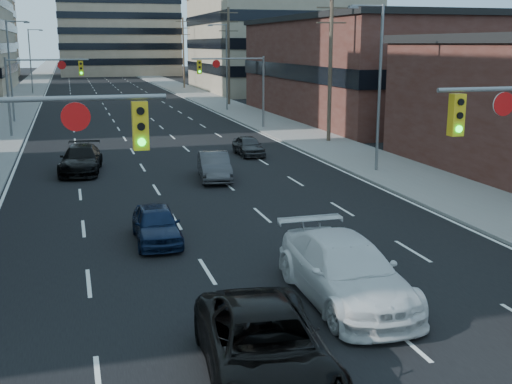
{
  "coord_description": "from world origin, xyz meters",
  "views": [
    {
      "loc": [
        -5.61,
        -6.66,
        6.96
      ],
      "look_at": [
        0.12,
        13.11,
        2.2
      ],
      "focal_mm": 45.0,
      "sensor_mm": 36.0,
      "label": 1
    }
  ],
  "objects": [
    {
      "name": "streetlight_left_far",
      "position": [
        -10.34,
        90.0,
        5.05
      ],
      "size": [
        2.03,
        0.22,
        9.0
      ],
      "color": "slate",
      "rests_on": "ground"
    },
    {
      "name": "signal_far_right",
      "position": [
        7.68,
        45.0,
        4.3
      ],
      "size": [
        6.09,
        0.33,
        6.0
      ],
      "color": "slate",
      "rests_on": "ground"
    },
    {
      "name": "signal_far_left",
      "position": [
        -7.68,
        45.0,
        4.3
      ],
      "size": [
        6.09,
        0.33,
        6.0
      ],
      "color": "slate",
      "rests_on": "ground"
    },
    {
      "name": "sidewalk_right",
      "position": [
        11.5,
        130.0,
        0.07
      ],
      "size": [
        5.0,
        300.0,
        0.15
      ],
      "primitive_type": "cube",
      "color": "slate",
      "rests_on": "ground"
    },
    {
      "name": "streetlight_left_mid",
      "position": [
        -10.34,
        55.0,
        5.05
      ],
      "size": [
        2.03,
        0.22,
        9.0
      ],
      "color": "slate",
      "rests_on": "ground"
    },
    {
      "name": "office_right_far",
      "position": [
        25.0,
        88.0,
        7.0
      ],
      "size": [
        22.0,
        28.0,
        14.0
      ],
      "primitive_type": "cube",
      "color": "gray",
      "rests_on": "ground"
    },
    {
      "name": "streetlight_right_near",
      "position": [
        10.34,
        25.0,
        5.05
      ],
      "size": [
        2.03,
        0.22,
        9.0
      ],
      "color": "slate",
      "rests_on": "ground"
    },
    {
      "name": "bg_block_right",
      "position": [
        32.0,
        130.0,
        6.0
      ],
      "size": [
        22.0,
        22.0,
        12.0
      ],
      "primitive_type": "cube",
      "color": "gray",
      "rests_on": "ground"
    },
    {
      "name": "sedan_blue",
      "position": [
        -2.89,
        15.55,
        0.67
      ],
      "size": [
        1.66,
        3.95,
        1.33
      ],
      "primitive_type": "imported",
      "rotation": [
        0.0,
        0.0,
        -0.02
      ],
      "color": "#0D1934",
      "rests_on": "ground"
    },
    {
      "name": "sidewalk_left",
      "position": [
        -11.5,
        130.0,
        0.07
      ],
      "size": [
        5.0,
        300.0,
        0.15
      ],
      "primitive_type": "cube",
      "color": "slate",
      "rests_on": "ground"
    },
    {
      "name": "utility_pole_distant",
      "position": [
        12.2,
        96.0,
        5.78
      ],
      "size": [
        2.2,
        0.28,
        11.0
      ],
      "color": "#4C3D2D",
      "rests_on": "ground"
    },
    {
      "name": "road_surface",
      "position": [
        0.0,
        130.0,
        0.01
      ],
      "size": [
        18.0,
        300.0,
        0.02
      ],
      "primitive_type": "cube",
      "color": "black",
      "rests_on": "ground"
    },
    {
      "name": "utility_pole_block",
      "position": [
        12.2,
        36.0,
        5.78
      ],
      "size": [
        2.2,
        0.28,
        11.0
      ],
      "color": "#4C3D2D",
      "rests_on": "ground"
    },
    {
      "name": "utility_pole_midblock",
      "position": [
        12.2,
        66.0,
        5.78
      ],
      "size": [
        2.2,
        0.28,
        11.0
      ],
      "color": "#4C3D2D",
      "rests_on": "ground"
    },
    {
      "name": "black_pickup",
      "position": [
        -2.0,
        5.12,
        0.77
      ],
      "size": [
        3.09,
        5.78,
        1.54
      ],
      "primitive_type": "imported",
      "rotation": [
        0.0,
        0.0,
        -0.1
      ],
      "color": "black",
      "rests_on": "ground"
    },
    {
      "name": "sedan_grey_right",
      "position": [
        5.2,
        32.38,
        0.62
      ],
      "size": [
        1.49,
        3.67,
        1.25
      ],
      "primitive_type": "imported",
      "rotation": [
        0.0,
        0.0,
        0.01
      ],
      "color": "#313133",
      "rests_on": "ground"
    },
    {
      "name": "sedan_black_far",
      "position": [
        -5.2,
        29.5,
        0.75
      ],
      "size": [
        2.69,
        5.38,
        1.5
      ],
      "primitive_type": "imported",
      "rotation": [
        0.0,
        0.0,
        -0.12
      ],
      "color": "black",
      "rests_on": "ground"
    },
    {
      "name": "sedan_grey_center",
      "position": [
        1.47,
        25.64,
        0.71
      ],
      "size": [
        2.02,
        4.47,
        1.42
      ],
      "primitive_type": "imported",
      "rotation": [
        0.0,
        0.0,
        -0.12
      ],
      "color": "#39393C",
      "rests_on": "ground"
    },
    {
      "name": "storefront_right_mid",
      "position": [
        24.0,
        50.0,
        4.5
      ],
      "size": [
        20.0,
        30.0,
        9.0
      ],
      "primitive_type": "cube",
      "color": "#472119",
      "rests_on": "ground"
    },
    {
      "name": "streetlight_right_far",
      "position": [
        10.34,
        60.0,
        5.05
      ],
      "size": [
        2.03,
        0.22,
        9.0
      ],
      "color": "slate",
      "rests_on": "ground"
    },
    {
      "name": "white_van",
      "position": [
        1.39,
        8.68,
        0.87
      ],
      "size": [
        2.48,
        6.02,
        1.74
      ],
      "primitive_type": "imported",
      "rotation": [
        0.0,
        0.0,
        -0.01
      ],
      "color": "silver",
      "rests_on": "ground"
    }
  ]
}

